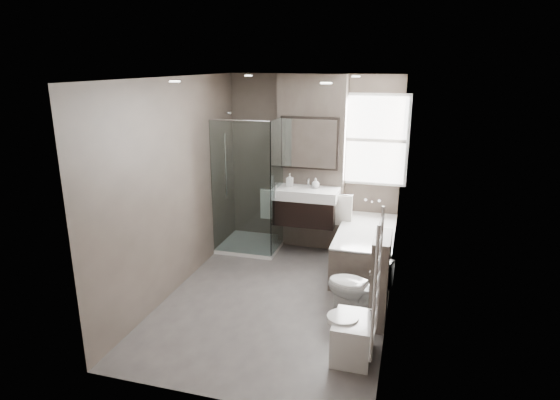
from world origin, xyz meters
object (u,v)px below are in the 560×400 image
(bathtub, at_px, (366,247))
(toilet, at_px, (357,288))
(vanity, at_px, (306,206))
(bidet, at_px, (352,337))

(bathtub, xyz_separation_m, toilet, (0.05, -1.32, 0.04))
(vanity, xyz_separation_m, bathtub, (0.92, -0.33, -0.43))
(vanity, bearing_deg, toilet, -59.42)
(vanity, distance_m, bathtub, 1.07)
(toilet, bearing_deg, bidet, 17.31)
(bathtub, relative_size, toilet, 2.26)
(bathtub, bearing_deg, vanity, 160.63)
(toilet, xyz_separation_m, bidet, (0.04, -0.76, -0.14))
(vanity, bearing_deg, bathtub, -19.37)
(vanity, xyz_separation_m, bidet, (1.01, -2.41, -0.53))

